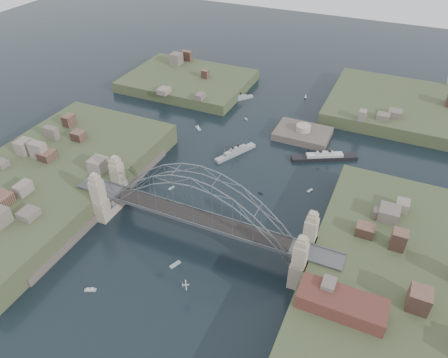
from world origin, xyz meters
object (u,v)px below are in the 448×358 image
(ocean_liner, at_px, (324,157))
(naval_cruiser_near, at_px, (235,152))
(naval_cruiser_far, at_px, (239,98))
(bridge, at_px, (198,207))
(wharf_shed, at_px, (342,303))
(fort_island, at_px, (302,138))

(ocean_liner, bearing_deg, naval_cruiser_near, -161.48)
(naval_cruiser_near, height_order, naval_cruiser_far, naval_cruiser_near)
(bridge, xyz_separation_m, wharf_shed, (44.00, -14.00, -2.32))
(naval_cruiser_near, distance_m, naval_cruiser_far, 47.10)
(bridge, bearing_deg, naval_cruiser_far, 105.45)
(fort_island, height_order, naval_cruiser_near, fort_island)
(fort_island, bearing_deg, naval_cruiser_far, 150.93)
(bridge, relative_size, naval_cruiser_near, 4.66)
(fort_island, relative_size, wharf_shed, 1.10)
(ocean_liner, bearing_deg, naval_cruiser_far, 146.01)
(naval_cruiser_near, xyz_separation_m, naval_cruiser_far, (-16.93, 43.95, -0.11))
(bridge, distance_m, ocean_liner, 63.33)
(fort_island, xyz_separation_m, naval_cruiser_far, (-37.03, 20.59, 1.11))
(naval_cruiser_far, bearing_deg, ocean_liner, -33.99)
(wharf_shed, distance_m, naval_cruiser_far, 125.65)
(wharf_shed, distance_m, naval_cruiser_near, 80.47)
(fort_island, distance_m, naval_cruiser_near, 30.84)
(fort_island, distance_m, naval_cruiser_far, 42.39)
(bridge, distance_m, fort_island, 72.14)
(bridge, xyz_separation_m, ocean_liner, (24.14, 57.44, -11.37))
(fort_island, bearing_deg, bridge, -99.73)
(naval_cruiser_far, distance_m, ocean_liner, 59.30)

